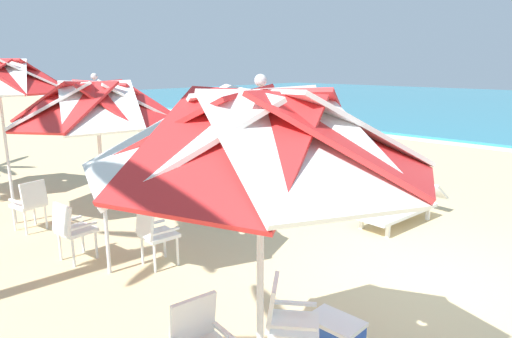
{
  "coord_description": "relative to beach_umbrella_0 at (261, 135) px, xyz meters",
  "views": [
    {
      "loc": [
        1.95,
        -5.32,
        2.73
      ],
      "look_at": [
        -3.18,
        0.05,
        1.0
      ],
      "focal_mm": 31.64,
      "sensor_mm": 36.0,
      "label": 1
    }
  ],
  "objects": [
    {
      "name": "sun_lounger_1",
      "position": [
        -1.42,
        5.19,
        -2.01
      ],
      "size": [
        0.81,
        2.19,
        0.62
      ],
      "color": "white",
      "rests_on": "ground"
    },
    {
      "name": "plastic_chair_2",
      "position": [
        -3.04,
        1.13,
        -1.79
      ],
      "size": [
        0.48,
        0.51,
        0.87
      ],
      "color": "white",
      "rests_on": "ground"
    },
    {
      "name": "sun_lounger_2",
      "position": [
        -3.07,
        5.04,
        -2.01
      ],
      "size": [
        1.09,
        2.23,
        0.62
      ],
      "color": "white",
      "rests_on": "ground"
    },
    {
      "name": "plastic_chair_4",
      "position": [
        -5.69,
        0.48,
        -1.79
      ],
      "size": [
        0.53,
        0.5,
        0.87
      ],
      "color": "white",
      "rests_on": "ground"
    },
    {
      "name": "beach_umbrella_1",
      "position": [
        -3.3,
        0.57,
        -0.05
      ],
      "size": [
        2.15,
        2.15,
        2.63
      ],
      "color": "silver",
      "rests_on": "ground"
    },
    {
      "name": "sun_lounger_3",
      "position": [
        -3.99,
        4.96,
        -2.01
      ],
      "size": [
        0.87,
        2.2,
        0.62
      ],
      "color": "white",
      "rests_on": "ground"
    },
    {
      "name": "plastic_chair_3",
      "position": [
        -4.02,
        0.42,
        -1.79
      ],
      "size": [
        0.48,
        0.51,
        0.87
      ],
      "color": "white",
      "rests_on": "ground"
    },
    {
      "name": "beach_umbrella_0",
      "position": [
        0.0,
        0.0,
        0.0
      ],
      "size": [
        2.32,
        2.32,
        2.67
      ],
      "color": "silver",
      "rests_on": "ground"
    },
    {
      "name": "ground_plane",
      "position": [
        0.01,
        3.22,
        -2.29
      ],
      "size": [
        80.0,
        80.0,
        0.0
      ],
      "primitive_type": "plane",
      "color": "#D3B784"
    },
    {
      "name": "plastic_chair_1",
      "position": [
        -0.35,
        0.72,
        -1.79
      ],
      "size": [
        0.63,
        0.62,
        0.87
      ],
      "color": "white",
      "rests_on": "ground"
    },
    {
      "name": "cooler_box",
      "position": [
        -0.11,
        1.16,
        -2.09
      ],
      "size": [
        0.5,
        0.34,
        0.4
      ],
      "color": "blue",
      "rests_on": "ground"
    }
  ]
}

